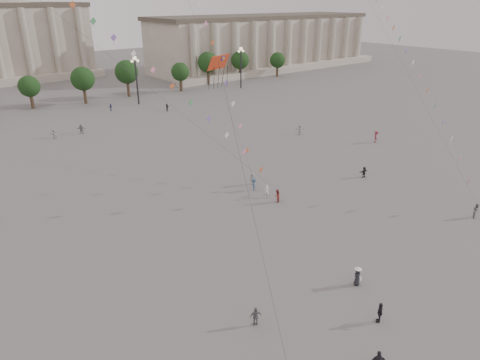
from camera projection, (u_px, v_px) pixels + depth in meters
ground at (337, 265)px, 38.96m from camera, size 360.00×360.00×0.00m
hall_east at (266, 42)px, 146.17m from camera, size 84.00×26.22×17.20m
tree_row at (57, 83)px, 92.87m from camera, size 137.12×5.12×8.00m
lamp_post_mid_east at (136, 71)px, 94.97m from camera, size 2.00×0.90×10.65m
lamp_post_far_east at (241, 60)px, 112.20m from camera, size 2.00×0.90×10.65m
person_crowd_0 at (111, 107)px, 91.79m from camera, size 0.96×0.83×1.55m
person_crowd_3 at (364, 172)px, 57.64m from camera, size 1.44×0.65×1.49m
person_crowd_4 at (54, 134)px, 73.76m from camera, size 1.56×1.09×1.62m
person_crowd_6 at (252, 179)px, 55.28m from camera, size 1.15×0.77×1.65m
person_crowd_7 at (300, 130)px, 75.69m from camera, size 1.73×1.21×1.80m
person_crowd_8 at (376, 137)px, 71.55m from camera, size 1.42×1.38×1.95m
person_crowd_9 at (167, 107)px, 91.42m from camera, size 1.38×1.40×1.61m
person_crowd_12 at (81, 129)px, 76.28m from camera, size 1.60×1.28×1.70m
person_crowd_13 at (267, 191)px, 51.79m from camera, size 0.72×0.67×1.66m
tourist_3 at (256, 316)px, 31.50m from camera, size 0.99×0.75×1.57m
tourist_4 at (380, 312)px, 31.80m from camera, size 1.06×0.87×1.68m
kite_flyer_0 at (277, 196)px, 50.56m from camera, size 1.00×0.94×1.63m
kite_flyer_1 at (254, 185)px, 53.71m from camera, size 1.09×1.16×1.57m
kite_flyer_2 at (476, 211)px, 47.05m from camera, size 0.99×0.90×1.65m
hat_person at (357, 276)px, 35.92m from camera, size 0.92×0.91×1.69m
dragon_kite at (219, 75)px, 30.82m from camera, size 3.25×6.88×21.18m
kite_train_east at (376, 3)px, 65.75m from camera, size 27.43×48.65×67.96m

